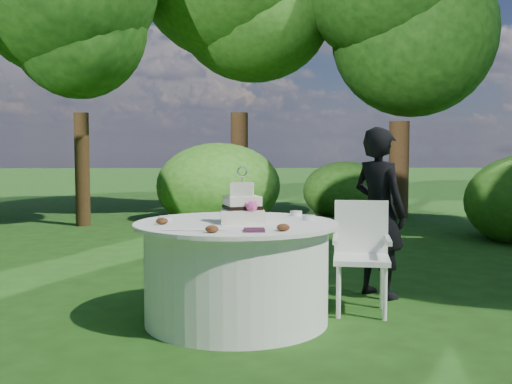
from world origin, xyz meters
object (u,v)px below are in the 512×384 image
napkins (254,230)px  chair (361,248)px  guest (379,212)px  cake (242,208)px  table (236,271)px

napkins → chair: size_ratio=0.16×
guest → chair: guest is taller
napkins → cake: 0.51m
table → chair: (1.02, 0.27, 0.13)m
napkins → chair: chair is taller
napkins → table: 0.67m
guest → chair: 0.60m
cake → guest: bearing=32.3°
napkins → cake: size_ratio=0.33×
table → chair: chair is taller
napkins → cake: (-0.07, 0.49, 0.10)m
cake → table: bearing=144.9°
table → chair: size_ratio=1.73×
napkins → cake: cake is taller
chair → guest: bearing=61.4°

